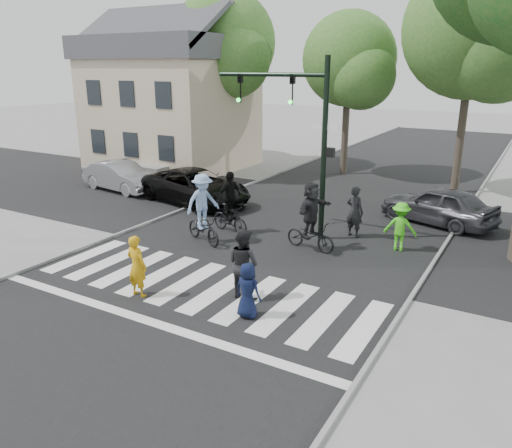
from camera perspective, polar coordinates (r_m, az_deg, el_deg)
The scene contains 23 objects.
ground at distance 12.92m, azimuth -8.75°, elevation -8.68°, with size 120.00×120.00×0.00m, color gray.
road_stem at distance 16.76m, azimuth 1.97°, elevation -2.16°, with size 10.00×70.00×0.01m, color black.
road_cross at distance 19.32m, azimuth 6.19°, elevation 0.46°, with size 70.00×10.00×0.01m, color black.
curb_left at distance 19.52m, azimuth -11.20°, elevation 0.53°, with size 0.10×70.00×0.10m, color gray.
curb_right at distance 15.19m, azimuth 19.05°, elevation -5.14°, with size 0.10×70.00×0.10m, color gray.
crosswalk at distance 13.38m, azimuth -6.97°, elevation -7.59°, with size 10.00×3.85×0.01m.
traffic_signal at distance 16.77m, azimuth 5.18°, elevation 11.49°, with size 4.45×0.29×6.00m.
bg_tree_0 at distance 32.69m, azimuth -10.68°, elevation 18.19°, with size 5.46×5.20×8.97m.
bg_tree_1 at distance 29.25m, azimuth -3.48°, elevation 19.54°, with size 6.09×5.80×9.80m.
bg_tree_2 at distance 27.12m, azimuth 10.93°, elevation 17.57°, with size 5.04×4.80×8.40m.
bg_tree_3 at distance 24.41m, azimuth 24.24°, elevation 19.17°, with size 6.30×6.00×10.20m.
house at distance 29.75m, azimuth -9.64°, elevation 13.80°, with size 8.40×8.10×8.82m.
pedestrian_woman at distance 13.08m, azimuth -13.46°, elevation -4.70°, with size 0.60×0.39×1.64m, color gold.
pedestrian_child at distance 11.73m, azimuth -0.95°, elevation -7.60°, with size 0.66×0.43×1.36m, color black.
pedestrian_adult at distance 12.62m, azimuth -1.47°, elevation -4.53°, with size 0.89×0.70×1.84m, color black.
cyclist_left at distance 16.61m, azimuth -6.08°, elevation 1.23°, with size 1.95×1.37×2.34m.
cyclist_mid at distance 17.56m, azimuth -3.00°, elevation 1.85°, with size 1.75×1.10×2.21m.
cyclist_right at distance 15.95m, azimuth 6.31°, elevation 0.46°, with size 1.84×1.70×2.23m.
car_suv at distance 21.59m, azimuth -6.91°, elevation 4.27°, with size 2.42×5.25×1.46m, color black.
car_silver at distance 24.52m, azimuth -15.20°, elevation 5.30°, with size 1.47×4.21×1.39m, color #9B9BA0.
car_grey at distance 19.79m, azimuth 20.12°, elevation 2.04°, with size 1.70×4.23×1.44m, color #39393F.
bystander_hivis at distance 16.50m, azimuth 16.17°, elevation -0.30°, with size 1.03×0.59×1.59m, color #43D21D.
bystander_dark at distance 17.45m, azimuth 11.21°, elevation 1.40°, with size 0.66×0.43×1.80m, color black.
Camera 1 is at (7.43, -8.90, 5.69)m, focal length 35.00 mm.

